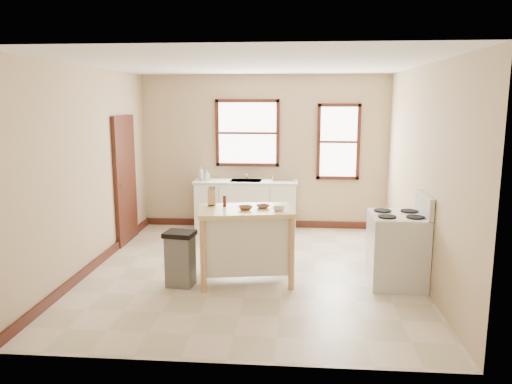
% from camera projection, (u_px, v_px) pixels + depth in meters
% --- Properties ---
extents(floor, '(5.00, 5.00, 0.00)m').
position_uv_depth(floor, '(251.00, 271.00, 6.96)').
color(floor, beige).
rests_on(floor, ground).
extents(ceiling, '(5.00, 5.00, 0.00)m').
position_uv_depth(ceiling, '(251.00, 64.00, 6.45)').
color(ceiling, white).
rests_on(ceiling, ground).
extents(wall_back, '(4.50, 0.04, 2.80)m').
position_uv_depth(wall_back, '(264.00, 152.00, 9.15)').
color(wall_back, tan).
rests_on(wall_back, ground).
extents(wall_left, '(0.04, 5.00, 2.80)m').
position_uv_depth(wall_left, '(89.00, 169.00, 6.89)').
color(wall_left, tan).
rests_on(wall_left, ground).
extents(wall_right, '(0.04, 5.00, 2.80)m').
position_uv_depth(wall_right, '(422.00, 173.00, 6.52)').
color(wall_right, tan).
rests_on(wall_right, ground).
extents(window_main, '(1.17, 0.06, 1.22)m').
position_uv_depth(window_main, '(247.00, 133.00, 9.09)').
color(window_main, '#39130F').
rests_on(window_main, wall_back).
extents(window_side, '(0.77, 0.06, 1.37)m').
position_uv_depth(window_side, '(338.00, 142.00, 8.99)').
color(window_side, '#39130F').
rests_on(window_side, wall_back).
extents(door_left, '(0.06, 0.90, 2.10)m').
position_uv_depth(door_left, '(125.00, 180.00, 8.22)').
color(door_left, '#39130F').
rests_on(door_left, ground).
extents(baseboard_back, '(4.50, 0.04, 0.12)m').
position_uv_depth(baseboard_back, '(264.00, 223.00, 9.37)').
color(baseboard_back, '#39130F').
rests_on(baseboard_back, ground).
extents(baseboard_left, '(0.04, 5.00, 0.12)m').
position_uv_depth(baseboard_left, '(97.00, 262.00, 7.13)').
color(baseboard_left, '#39130F').
rests_on(baseboard_left, ground).
extents(sink_counter, '(1.86, 0.62, 0.92)m').
position_uv_depth(sink_counter, '(246.00, 205.00, 9.05)').
color(sink_counter, white).
rests_on(sink_counter, ground).
extents(faucet, '(0.03, 0.03, 0.22)m').
position_uv_depth(faucet, '(247.00, 173.00, 9.13)').
color(faucet, silver).
rests_on(faucet, sink_counter).
extents(soap_bottle_a, '(0.12, 0.12, 0.24)m').
position_uv_depth(soap_bottle_a, '(201.00, 173.00, 8.98)').
color(soap_bottle_a, '#B2B2B2').
rests_on(soap_bottle_a, sink_counter).
extents(soap_bottle_b, '(0.11, 0.11, 0.19)m').
position_uv_depth(soap_bottle_b, '(207.00, 175.00, 8.94)').
color(soap_bottle_b, '#B2B2B2').
rests_on(soap_bottle_b, sink_counter).
extents(dish_rack, '(0.46, 0.40, 0.10)m').
position_uv_depth(dish_rack, '(283.00, 178.00, 8.92)').
color(dish_rack, silver).
rests_on(dish_rack, sink_counter).
extents(kitchen_island, '(1.31, 0.96, 0.98)m').
position_uv_depth(kitchen_island, '(246.00, 245.00, 6.47)').
color(kitchen_island, '#E9D489').
rests_on(kitchen_island, ground).
extents(knife_block, '(0.12, 0.12, 0.20)m').
position_uv_depth(knife_block, '(211.00, 198.00, 6.55)').
color(knife_block, tan).
rests_on(knife_block, kitchen_island).
extents(pepper_grinder, '(0.06, 0.06, 0.15)m').
position_uv_depth(pepper_grinder, '(225.00, 201.00, 6.48)').
color(pepper_grinder, '#471D13').
rests_on(pepper_grinder, kitchen_island).
extents(bowl_a, '(0.24, 0.24, 0.05)m').
position_uv_depth(bowl_a, '(245.00, 208.00, 6.31)').
color(bowl_a, brown).
rests_on(bowl_a, kitchen_island).
extents(bowl_b, '(0.23, 0.23, 0.04)m').
position_uv_depth(bowl_b, '(263.00, 207.00, 6.40)').
color(bowl_b, brown).
rests_on(bowl_b, kitchen_island).
extents(bowl_c, '(0.17, 0.17, 0.05)m').
position_uv_depth(bowl_c, '(279.00, 209.00, 6.26)').
color(bowl_c, silver).
rests_on(bowl_c, kitchen_island).
extents(trash_bin, '(0.41, 0.36, 0.71)m').
position_uv_depth(trash_bin, '(180.00, 259.00, 6.34)').
color(trash_bin, '#61615F').
rests_on(trash_bin, ground).
extents(gas_stove, '(0.74, 0.75, 1.19)m').
position_uv_depth(gas_stove, '(397.00, 239.00, 6.35)').
color(gas_stove, silver).
rests_on(gas_stove, ground).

